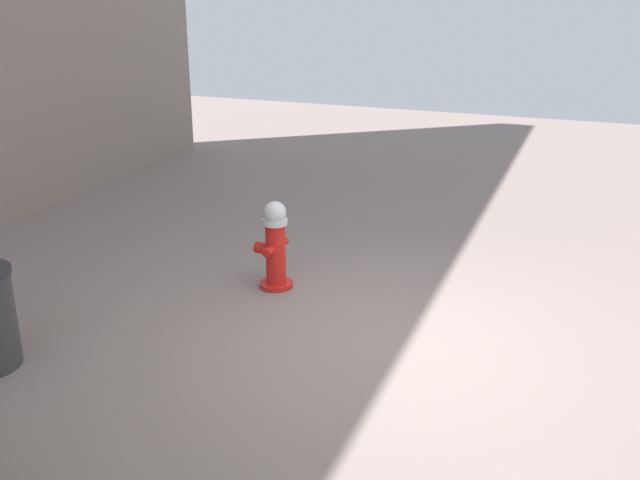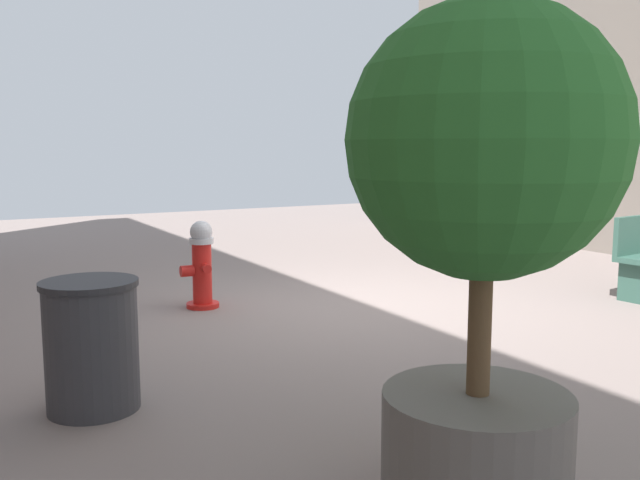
{
  "view_description": "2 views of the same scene",
  "coord_description": "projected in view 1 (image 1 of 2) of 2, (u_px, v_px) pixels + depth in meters",
  "views": [
    {
      "loc": [
        -1.63,
        5.87,
        3.18
      ],
      "look_at": [
        0.52,
        0.27,
        1.0
      ],
      "focal_mm": 42.02,
      "sensor_mm": 36.0,
      "label": 1
    },
    {
      "loc": [
        3.87,
        6.17,
        1.73
      ],
      "look_at": [
        0.58,
        0.3,
        0.81
      ],
      "focal_mm": 38.39,
      "sensor_mm": 36.0,
      "label": 2
    }
  ],
  "objects": [
    {
      "name": "fire_hydrant",
      "position": [
        275.0,
        245.0,
        7.8
      ],
      "size": [
        0.42,
        0.43,
        0.95
      ],
      "color": "red",
      "rests_on": "ground_plane"
    },
    {
      "name": "ground_plane",
      "position": [
        384.0,
        342.0,
        6.78
      ],
      "size": [
        23.4,
        23.4,
        0.0
      ],
      "primitive_type": "plane",
      "color": "gray"
    }
  ]
}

